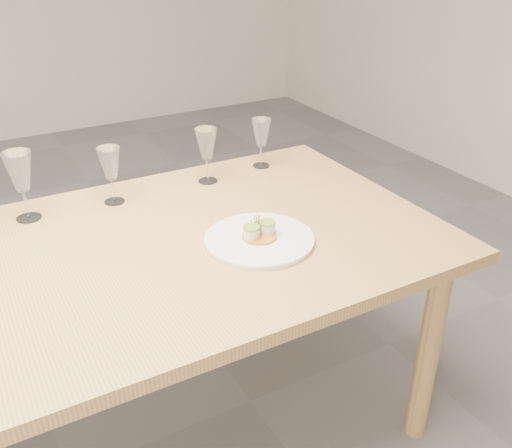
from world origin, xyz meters
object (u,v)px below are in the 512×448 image
dinner_plate (260,238)px  wine_glass_3 (261,134)px  wine_glass_1 (110,165)px  wine_glass_2 (206,145)px  dining_table (28,302)px  wine_glass_0 (20,173)px

dinner_plate → wine_glass_3: 0.60m
wine_glass_1 → wine_glass_3: wine_glass_1 is taller
dinner_plate → wine_glass_1: wine_glass_1 is taller
wine_glass_1 → wine_glass_2: (0.34, 0.01, 0.00)m
wine_glass_3 → wine_glass_1: bearing=-176.3°
wine_glass_1 → wine_glass_3: 0.58m
dining_table → wine_glass_1: (0.35, 0.34, 0.20)m
dinner_plate → wine_glass_0: (-0.56, 0.48, 0.14)m
dining_table → wine_glass_3: bearing=22.4°
wine_glass_1 → wine_glass_3: bearing=3.7°
wine_glass_0 → wine_glass_2: (0.61, -0.01, -0.02)m
dinner_plate → wine_glass_0: bearing=139.1°
dinner_plate → wine_glass_2: 0.49m
wine_glass_0 → wine_glass_3: bearing=1.5°
dining_table → dinner_plate: dinner_plate is taller
dining_table → dinner_plate: (0.63, -0.12, 0.08)m
dining_table → wine_glass_3: 1.02m
dinner_plate → wine_glass_3: size_ratio=1.73×
wine_glass_2 → dinner_plate: bearing=-96.6°
wine_glass_2 → wine_glass_3: bearing=7.8°
wine_glass_3 → wine_glass_0: bearing=-178.5°
dining_table → wine_glass_3: wine_glass_3 is taller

